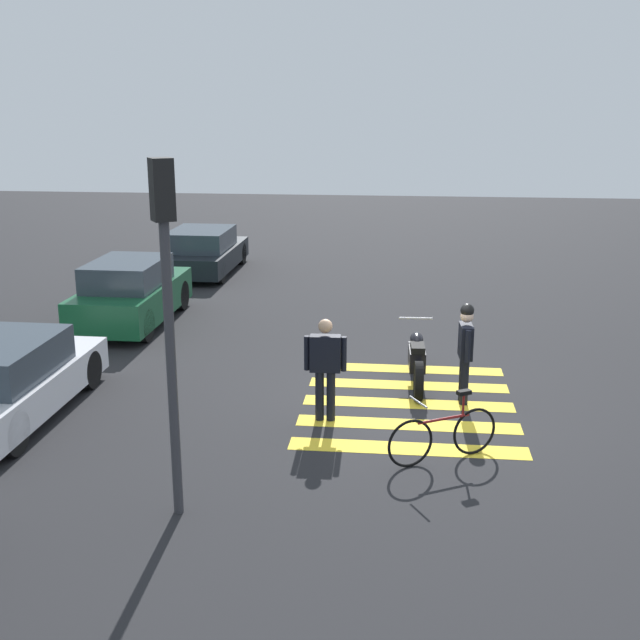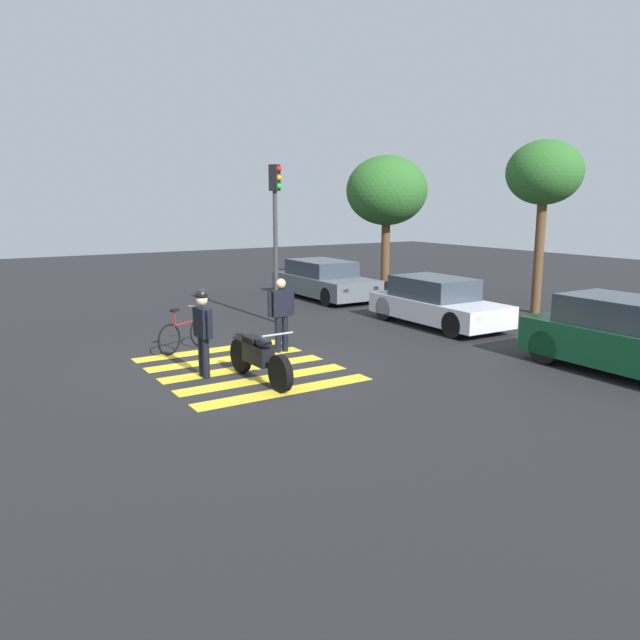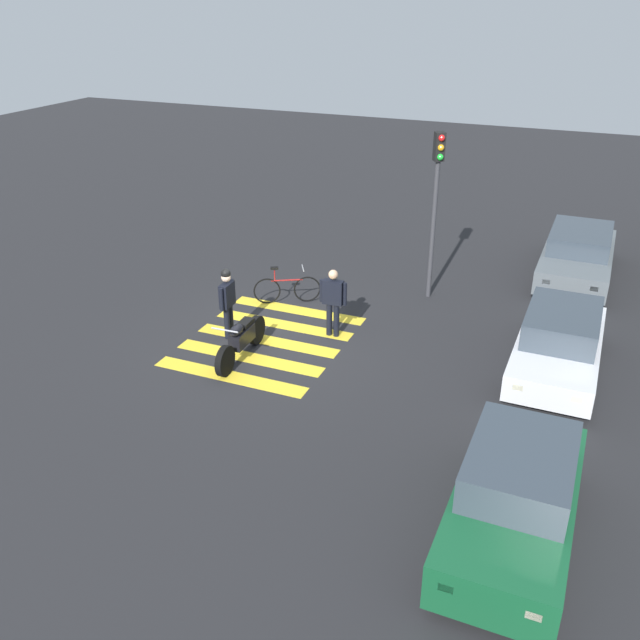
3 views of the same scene
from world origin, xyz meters
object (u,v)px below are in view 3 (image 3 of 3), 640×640
object	(u,v)px
officer_on_foot	(227,298)
traffic_light_pole	(436,190)
officer_by_motorcycle	(333,299)
car_green_compact	(515,498)
leaning_bicycle	(287,289)
car_grey_coupe	(578,254)
police_motorcycle	(241,340)
car_white_van	(559,342)

from	to	relation	value
officer_on_foot	traffic_light_pole	size ratio (longest dim) A/B	0.40
officer_by_motorcycle	car_green_compact	world-z (taller)	officer_by_motorcycle
leaning_bicycle	car_grey_coupe	xyz separation A→B (m)	(-4.93, 6.86, 0.24)
police_motorcycle	traffic_light_pole	bearing A→B (deg)	148.79
officer_by_motorcycle	car_green_compact	bearing A→B (deg)	43.85
car_grey_coupe	officer_on_foot	bearing A→B (deg)	-45.28
leaning_bicycle	police_motorcycle	bearing A→B (deg)	6.35
car_grey_coupe	car_green_compact	bearing A→B (deg)	-0.55
police_motorcycle	car_white_van	xyz separation A→B (m)	(-2.25, 6.54, 0.16)
police_motorcycle	car_grey_coupe	distance (m)	10.36
car_grey_coupe	traffic_light_pole	size ratio (longest dim) A/B	1.04
leaning_bicycle	traffic_light_pole	distance (m)	4.57
officer_on_foot	car_grey_coupe	size ratio (longest dim) A/B	0.38
police_motorcycle	car_green_compact	bearing A→B (deg)	62.63
leaning_bicycle	car_white_van	world-z (taller)	car_white_van
police_motorcycle	officer_by_motorcycle	world-z (taller)	officer_by_motorcycle
police_motorcycle	traffic_light_pole	distance (m)	6.27
police_motorcycle	car_green_compact	size ratio (longest dim) A/B	0.56
traffic_light_pole	officer_on_foot	bearing A→B (deg)	-42.53
car_white_van	car_green_compact	xyz separation A→B (m)	(5.57, -0.13, 0.09)
car_grey_coupe	leaning_bicycle	bearing A→B (deg)	-54.31
police_motorcycle	officer_on_foot	size ratio (longest dim) A/B	1.30
car_green_compact	car_grey_coupe	bearing A→B (deg)	179.45
officer_by_motorcycle	car_grey_coupe	bearing A→B (deg)	140.93
car_grey_coupe	traffic_light_pole	bearing A→B (deg)	-48.56
officer_on_foot	officer_by_motorcycle	xyz separation A→B (m)	(-1.00, 2.25, -0.04)
police_motorcycle	car_white_van	size ratio (longest dim) A/B	0.54
officer_on_foot	car_green_compact	xyz separation A→B (m)	(4.14, 7.19, -0.28)
leaning_bicycle	car_white_van	bearing A→B (deg)	82.81
car_white_van	car_green_compact	world-z (taller)	car_green_compact
car_white_van	police_motorcycle	bearing A→B (deg)	-70.99
leaning_bicycle	car_white_van	distance (m)	6.94
police_motorcycle	traffic_light_pole	xyz separation A→B (m)	(-4.94, 3.00, 2.44)
car_green_compact	car_white_van	bearing A→B (deg)	178.66
officer_on_foot	car_white_van	size ratio (longest dim) A/B	0.42
officer_by_motorcycle	car_grey_coupe	xyz separation A→B (m)	(-6.22, 5.05, -0.32)
leaning_bicycle	car_grey_coupe	bearing A→B (deg)	125.69
car_white_van	car_grey_coupe	bearing A→B (deg)	-179.78
officer_by_motorcycle	car_white_van	distance (m)	5.10
car_grey_coupe	car_white_van	distance (m)	5.80
police_motorcycle	leaning_bicycle	xyz separation A→B (m)	(-3.12, -0.35, -0.08)
police_motorcycle	officer_on_foot	xyz separation A→B (m)	(-0.82, -0.78, 0.52)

